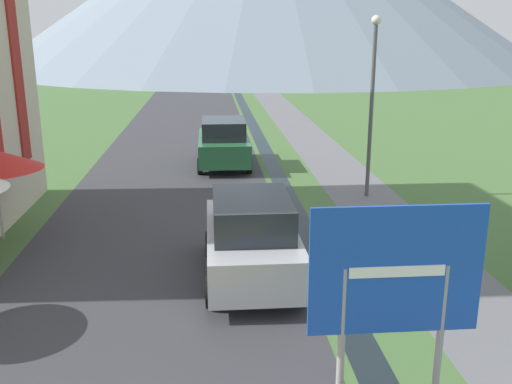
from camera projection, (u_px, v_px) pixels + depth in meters
ground_plane at (240, 160)px, 23.03m from camera, size 160.00×160.00×0.00m
road at (186, 122)px, 32.42m from camera, size 6.40×60.00×0.01m
footpath at (292, 121)px, 32.90m from camera, size 2.20×60.00×0.01m
drainage_channel at (251, 121)px, 32.71m from camera, size 0.60×60.00×0.00m
road_sign at (395, 286)px, 7.02m from camera, size 2.18×0.11×3.02m
parked_car_near at (251, 238)px, 11.72m from camera, size 1.91×4.00×1.82m
parked_car_far at (224, 143)px, 21.68m from camera, size 1.97×4.03×1.82m
streetlamp at (372, 93)px, 17.11m from camera, size 0.28×0.28×5.46m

